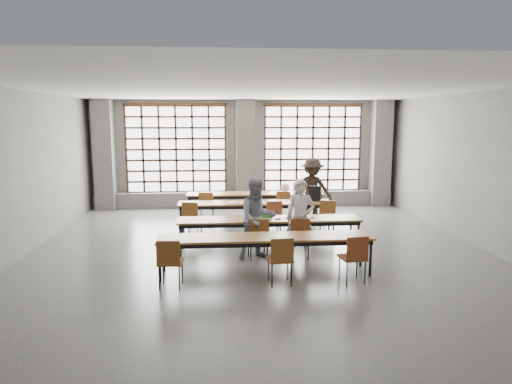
# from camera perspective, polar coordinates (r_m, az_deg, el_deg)

# --- Properties ---
(floor) EXTENTS (11.00, 11.00, 0.00)m
(floor) POSITION_cam_1_polar(r_m,az_deg,el_deg) (10.05, 0.37, -7.56)
(floor) COLOR #50504E
(floor) RESTS_ON ground
(ceiling) EXTENTS (11.00, 11.00, 0.00)m
(ceiling) POSITION_cam_1_polar(r_m,az_deg,el_deg) (9.65, 0.39, 12.77)
(ceiling) COLOR silver
(ceiling) RESTS_ON floor
(wall_back) EXTENTS (10.00, 0.00, 10.00)m
(wall_back) POSITION_cam_1_polar(r_m,az_deg,el_deg) (15.16, -1.37, 4.84)
(wall_back) COLOR #5C5C5A
(wall_back) RESTS_ON floor
(wall_front) EXTENTS (10.00, 0.00, 10.00)m
(wall_front) POSITION_cam_1_polar(r_m,az_deg,el_deg) (4.33, 6.54, -6.22)
(wall_front) COLOR #5C5C5A
(wall_front) RESTS_ON floor
(wall_left) EXTENTS (0.00, 11.00, 11.00)m
(wall_left) POSITION_cam_1_polar(r_m,az_deg,el_deg) (10.53, -27.88, 1.87)
(wall_left) COLOR #5C5C5A
(wall_left) RESTS_ON floor
(wall_right) EXTENTS (0.00, 11.00, 11.00)m
(wall_right) POSITION_cam_1_polar(r_m,az_deg,el_deg) (11.27, 26.63, 2.37)
(wall_right) COLOR #5C5C5A
(wall_right) RESTS_ON floor
(column_left) EXTENTS (0.60, 0.55, 3.50)m
(column_left) POSITION_cam_1_polar(r_m,az_deg,el_deg) (15.31, -18.44, 4.41)
(column_left) COLOR #51514F
(column_left) RESTS_ON floor
(column_mid) EXTENTS (0.60, 0.55, 3.50)m
(column_mid) POSITION_cam_1_polar(r_m,az_deg,el_deg) (14.88, -1.32, 4.75)
(column_mid) COLOR #51514F
(column_mid) RESTS_ON floor
(column_right) EXTENTS (0.60, 0.55, 3.50)m
(column_right) POSITION_cam_1_polar(r_m,az_deg,el_deg) (15.78, 15.29, 4.69)
(column_right) COLOR #51514F
(column_right) RESTS_ON floor
(window_left) EXTENTS (3.32, 0.12, 3.00)m
(window_left) POSITION_cam_1_polar(r_m,az_deg,el_deg) (15.12, -9.95, 5.26)
(window_left) COLOR white
(window_left) RESTS_ON wall_back
(window_right) EXTENTS (3.32, 0.12, 3.00)m
(window_right) POSITION_cam_1_polar(r_m,az_deg,el_deg) (15.35, 7.09, 5.38)
(window_right) COLOR white
(window_right) RESTS_ON wall_back
(sill_ledge) EXTENTS (9.80, 0.35, 0.50)m
(sill_ledge) POSITION_cam_1_polar(r_m,az_deg,el_deg) (15.15, -1.31, -0.89)
(sill_ledge) COLOR #51514F
(sill_ledge) RESTS_ON floor
(desk_row_a) EXTENTS (4.00, 0.70, 0.73)m
(desk_row_a) POSITION_cam_1_polar(r_m,az_deg,el_deg) (13.44, -0.12, -0.38)
(desk_row_a) COLOR brown
(desk_row_a) RESTS_ON floor
(desk_row_b) EXTENTS (4.00, 0.70, 0.73)m
(desk_row_b) POSITION_cam_1_polar(r_m,az_deg,el_deg) (11.97, -0.13, -1.57)
(desk_row_b) COLOR brown
(desk_row_b) RESTS_ON floor
(desk_row_c) EXTENTS (4.00, 0.70, 0.73)m
(desk_row_c) POSITION_cam_1_polar(r_m,az_deg,el_deg) (10.03, 1.67, -3.68)
(desk_row_c) COLOR brown
(desk_row_c) RESTS_ON floor
(desk_row_d) EXTENTS (4.00, 0.70, 0.73)m
(desk_row_d) POSITION_cam_1_polar(r_m,az_deg,el_deg) (8.54, 1.20, -5.96)
(desk_row_d) COLOR brown
(desk_row_d) RESTS_ON floor
(chair_back_left) EXTENTS (0.46, 0.46, 0.88)m
(chair_back_left) POSITION_cam_1_polar(r_m,az_deg,el_deg) (12.81, -6.20, -1.49)
(chair_back_left) COLOR brown
(chair_back_left) RESTS_ON floor
(chair_back_mid) EXTENTS (0.53, 0.53, 0.88)m
(chair_back_mid) POSITION_cam_1_polar(r_m,az_deg,el_deg) (12.93, 3.52, -1.36)
(chair_back_mid) COLOR brown
(chair_back_mid) RESTS_ON floor
(chair_back_right) EXTENTS (0.48, 0.48, 0.88)m
(chair_back_right) POSITION_cam_1_polar(r_m,az_deg,el_deg) (13.07, 7.15, -1.30)
(chair_back_right) COLOR brown
(chair_back_right) RESTS_ON floor
(chair_mid_left) EXTENTS (0.51, 0.51, 0.88)m
(chair_mid_left) POSITION_cam_1_polar(r_m,az_deg,el_deg) (11.37, -8.06, -2.89)
(chair_mid_left) COLOR brown
(chair_mid_left) RESTS_ON floor
(chair_mid_centre) EXTENTS (0.47, 0.47, 0.88)m
(chair_mid_centre) POSITION_cam_1_polar(r_m,az_deg,el_deg) (11.42, 2.16, -2.76)
(chair_mid_centre) COLOR brown
(chair_mid_centre) RESTS_ON floor
(chair_mid_right) EXTENTS (0.49, 0.49, 0.88)m
(chair_mid_right) POSITION_cam_1_polar(r_m,az_deg,el_deg) (11.65, 8.90, -2.62)
(chair_mid_right) COLOR brown
(chair_mid_right) RESTS_ON floor
(chair_front_left) EXTENTS (0.45, 0.46, 0.88)m
(chair_front_left) POSITION_cam_1_polar(r_m,az_deg,el_deg) (9.42, 0.30, -5.32)
(chair_front_left) COLOR brown
(chair_front_left) RESTS_ON floor
(chair_front_right) EXTENTS (0.50, 0.50, 0.88)m
(chair_front_right) POSITION_cam_1_polar(r_m,az_deg,el_deg) (9.54, 5.58, -5.19)
(chair_front_right) COLOR brown
(chair_front_right) RESTS_ON floor
(chair_near_left) EXTENTS (0.44, 0.45, 0.88)m
(chair_near_left) POSITION_cam_1_polar(r_m,az_deg,el_deg) (7.98, -10.74, -8.17)
(chair_near_left) COLOR brown
(chair_near_left) RESTS_ON floor
(chair_near_mid) EXTENTS (0.45, 0.45, 0.88)m
(chair_near_mid) POSITION_cam_1_polar(r_m,az_deg,el_deg) (8.00, 3.12, -7.98)
(chair_near_mid) COLOR brown
(chair_near_mid) RESTS_ON floor
(chair_near_right) EXTENTS (0.47, 0.48, 0.88)m
(chair_near_right) POSITION_cam_1_polar(r_m,az_deg,el_deg) (8.27, 12.21, -7.61)
(chair_near_right) COLOR maroon
(chair_near_right) RESTS_ON floor
(student_male) EXTENTS (0.67, 0.51, 1.65)m
(student_male) POSITION_cam_1_polar(r_m,az_deg,el_deg) (9.59, 5.57, -3.32)
(student_male) COLOR silver
(student_male) RESTS_ON floor
(student_female) EXTENTS (0.97, 0.85, 1.70)m
(student_female) POSITION_cam_1_polar(r_m,az_deg,el_deg) (9.48, 0.19, -3.29)
(student_female) COLOR navy
(student_female) RESTS_ON floor
(student_back) EXTENTS (1.20, 0.74, 1.79)m
(student_back) POSITION_cam_1_polar(r_m,az_deg,el_deg) (13.13, 7.02, 0.34)
(student_back) COLOR black
(student_back) RESTS_ON floor
(laptop_front) EXTENTS (0.46, 0.43, 0.26)m
(laptop_front) POSITION_cam_1_polar(r_m,az_deg,el_deg) (10.18, 4.85, -2.79)
(laptop_front) COLOR silver
(laptop_front) RESTS_ON desk_row_c
(laptop_back) EXTENTS (0.37, 0.32, 0.26)m
(laptop_back) POSITION_cam_1_polar(r_m,az_deg,el_deg) (13.69, 5.48, 0.29)
(laptop_back) COLOR silver
(laptop_back) RESTS_ON desk_row_a
(mouse) EXTENTS (0.11, 0.08, 0.04)m
(mouse) POSITION_cam_1_polar(r_m,az_deg,el_deg) (10.14, 7.04, -3.12)
(mouse) COLOR silver
(mouse) RESTS_ON desk_row_c
(green_box) EXTENTS (0.26, 0.12, 0.09)m
(green_box) POSITION_cam_1_polar(r_m,az_deg,el_deg) (10.08, 1.34, -2.97)
(green_box) COLOR green
(green_box) RESTS_ON desk_row_c
(phone) EXTENTS (0.14, 0.10, 0.01)m
(phone) POSITION_cam_1_polar(r_m,az_deg,el_deg) (9.94, 2.77, -3.37)
(phone) COLOR black
(phone) RESTS_ON desk_row_c
(paper_sheet_a) EXTENTS (0.36, 0.32, 0.00)m
(paper_sheet_a) POSITION_cam_1_polar(r_m,az_deg,el_deg) (11.98, -3.01, -1.25)
(paper_sheet_a) COLOR white
(paper_sheet_a) RESTS_ON desk_row_b
(paper_sheet_b) EXTENTS (0.34, 0.27, 0.00)m
(paper_sheet_b) POSITION_cam_1_polar(r_m,az_deg,el_deg) (11.89, -1.56, -1.32)
(paper_sheet_b) COLOR silver
(paper_sheet_b) RESTS_ON desk_row_b
(paper_sheet_c) EXTENTS (0.34, 0.28, 0.00)m
(paper_sheet_c) POSITION_cam_1_polar(r_m,az_deg,el_deg) (11.96, 0.35, -1.25)
(paper_sheet_c) COLOR white
(paper_sheet_c) RESTS_ON desk_row_b
(backpack) EXTENTS (0.37, 0.30, 0.40)m
(backpack) POSITION_cam_1_polar(r_m,az_deg,el_deg) (12.19, 7.37, -0.18)
(backpack) COLOR black
(backpack) RESTS_ON desk_row_b
(plastic_bag) EXTENTS (0.31, 0.27, 0.29)m
(plastic_bag) POSITION_cam_1_polar(r_m,az_deg,el_deg) (13.55, 3.66, 0.57)
(plastic_bag) COLOR white
(plastic_bag) RESTS_ON desk_row_a
(red_pouch) EXTENTS (0.21, 0.13, 0.06)m
(red_pouch) POSITION_cam_1_polar(r_m,az_deg,el_deg) (8.07, -10.64, -8.25)
(red_pouch) COLOR #B12515
(red_pouch) RESTS_ON chair_near_left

